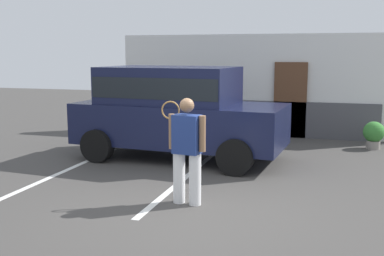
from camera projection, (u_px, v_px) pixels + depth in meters
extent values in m
plane|color=#423F3D|center=(184.00, 208.00, 7.16)|extent=(40.00, 40.00, 0.00)
cube|color=silver|center=(66.00, 170.00, 9.44)|extent=(0.12, 4.40, 0.01)
cube|color=silver|center=(182.00, 180.00, 8.73)|extent=(0.12, 4.40, 0.01)
cube|color=white|center=(257.00, 85.00, 13.41)|extent=(8.05, 0.30, 2.87)
cube|color=#4C4C51|center=(255.00, 118.00, 13.37)|extent=(6.76, 0.10, 1.01)
cube|color=brown|center=(290.00, 100.00, 12.99)|extent=(0.90, 0.06, 2.10)
cube|color=#141938|center=(180.00, 123.00, 10.39)|extent=(4.73, 2.24, 0.90)
cube|color=#141938|center=(169.00, 85.00, 10.34)|extent=(3.02, 1.97, 0.80)
cube|color=black|center=(169.00, 86.00, 10.34)|extent=(2.97, 1.99, 0.44)
cylinder|color=black|center=(258.00, 140.00, 10.78)|extent=(0.74, 0.31, 0.72)
cylinder|color=black|center=(235.00, 157.00, 9.03)|extent=(0.74, 0.31, 0.72)
cylinder|color=black|center=(138.00, 132.00, 11.88)|extent=(0.74, 0.31, 0.72)
cylinder|color=black|center=(97.00, 146.00, 10.13)|extent=(0.74, 0.31, 0.72)
cylinder|color=white|center=(195.00, 180.00, 7.26)|extent=(0.19, 0.19, 0.81)
cylinder|color=white|center=(179.00, 178.00, 7.38)|extent=(0.19, 0.19, 0.81)
cube|color=navy|center=(187.00, 134.00, 7.21)|extent=(0.45, 0.31, 0.60)
sphere|color=#8C6647|center=(187.00, 105.00, 7.14)|extent=(0.22, 0.22, 0.22)
cylinder|color=#8C6647|center=(202.00, 134.00, 7.10)|extent=(0.10, 0.10, 0.55)
cylinder|color=#8C6647|center=(172.00, 131.00, 7.31)|extent=(0.10, 0.10, 0.55)
torus|color=olive|center=(171.00, 110.00, 7.32)|extent=(0.29, 0.07, 0.29)
cylinder|color=olive|center=(171.00, 125.00, 7.36)|extent=(0.03, 0.03, 0.20)
cylinder|color=gray|center=(373.00, 145.00, 11.57)|extent=(0.33, 0.33, 0.20)
sphere|color=#387F33|center=(374.00, 132.00, 11.52)|extent=(0.52, 0.52, 0.52)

